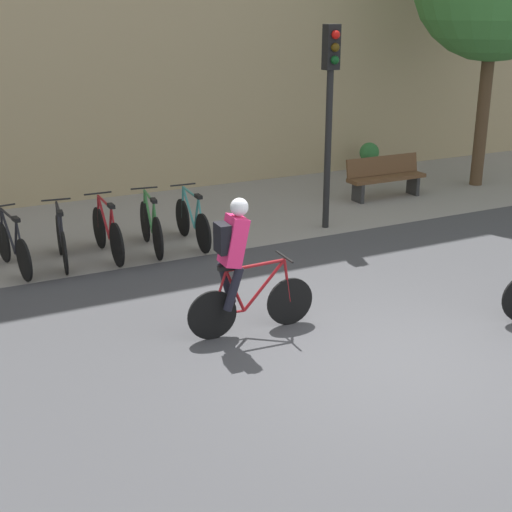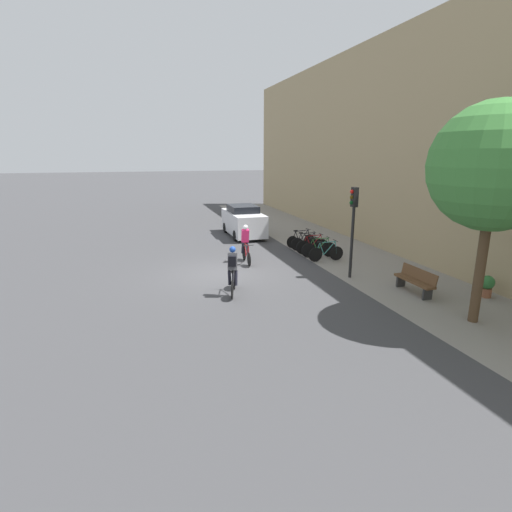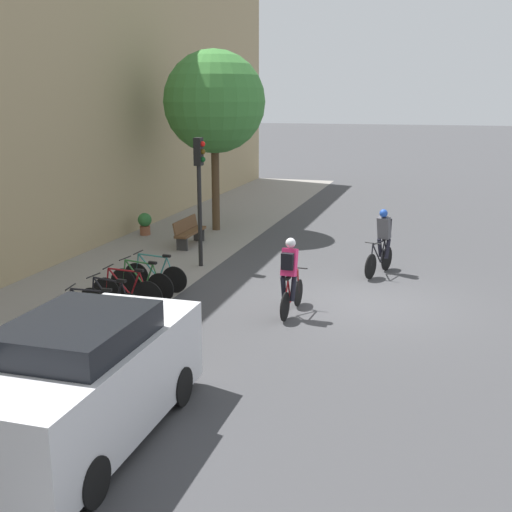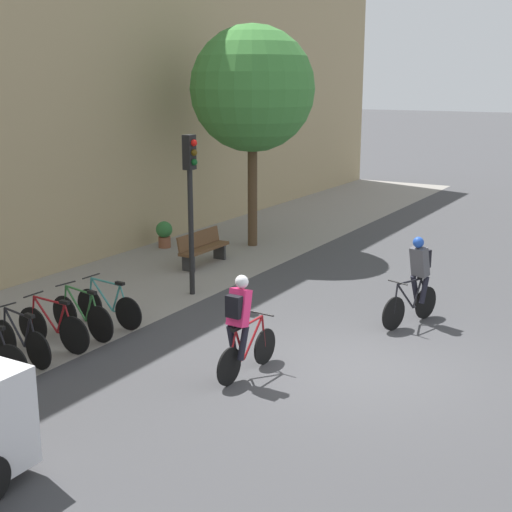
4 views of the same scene
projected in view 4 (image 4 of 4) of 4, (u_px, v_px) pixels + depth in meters
The scene contains 12 objects.
ground at pixel (359, 367), 12.22m from camera, with size 200.00×200.00×0.00m, color #3D3D3F.
kerb_strip at pixel (70, 306), 15.52m from camera, with size 44.00×4.50×0.01m, color gray.
cyclist_pink at pixel (241, 323), 11.57m from camera, with size 1.70×0.46×1.76m.
cyclist_grey at pixel (417, 277), 14.26m from camera, with size 1.67×0.65×1.78m.
parked_bike_1 at pixel (21, 341), 12.34m from camera, with size 0.46×1.65×0.97m.
parked_bike_2 at pixel (53, 327), 12.96m from camera, with size 0.46×1.75×0.99m.
parked_bike_3 at pixel (82, 316), 13.59m from camera, with size 0.46×1.75×0.99m.
parked_bike_4 at pixel (109, 306), 14.21m from camera, with size 0.46×1.73×0.97m.
traffic_light_pole at pixel (190, 186), 15.76m from camera, with size 0.26×0.30×3.63m.
bench at pixel (203, 247), 18.84m from camera, with size 1.82×0.44×0.89m.
street_tree_0 at pixel (252, 89), 20.09m from camera, with size 3.55×3.55×6.32m.
potted_plant at pixel (164, 233), 20.79m from camera, with size 0.48×0.48×0.78m.
Camera 4 is at (-10.74, -4.22, 4.81)m, focal length 50.00 mm.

